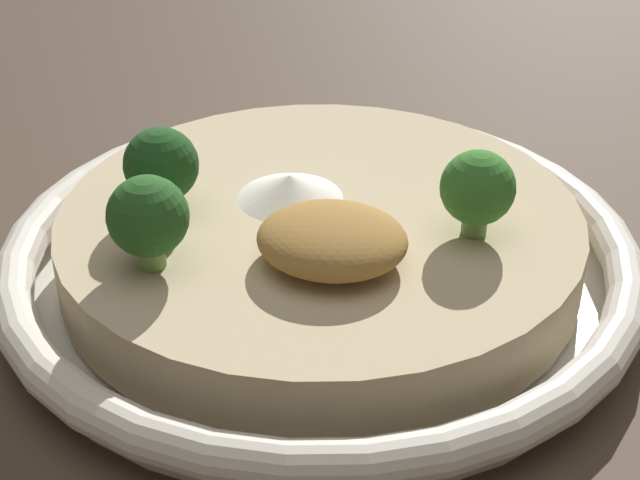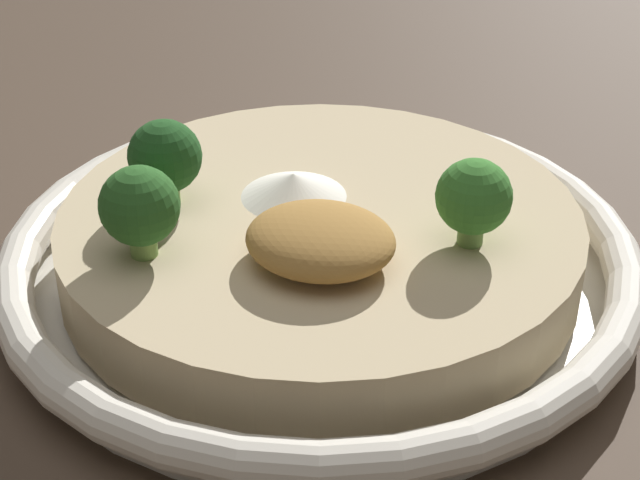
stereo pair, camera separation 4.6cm
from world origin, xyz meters
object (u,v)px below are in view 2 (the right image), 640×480
Objects in this scene: risotto_bowl at (320,249)px; broccoli_left at (471,202)px; broccoli_right at (165,158)px; broccoli_back_right at (140,208)px.

broccoli_left is at bearing 177.12° from risotto_bowl.
broccoli_right reaches higher than broccoli_left.
risotto_bowl is 7.58× the size of broccoli_left.
broccoli_right is (0.14, 0.02, 0.00)m from broccoli_left.
risotto_bowl is at bearing -2.88° from broccoli_left.
broccoli_back_right is at bearing 48.59° from risotto_bowl.
risotto_bowl is 0.08m from broccoli_right.
risotto_bowl is 7.34× the size of broccoli_right.
broccoli_right is 1.00× the size of broccoli_back_right.
broccoli_left is 0.96× the size of broccoli_back_right.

